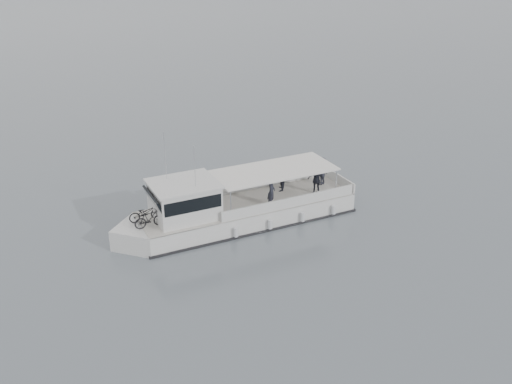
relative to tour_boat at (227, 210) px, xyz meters
name	(u,v)px	position (x,y,z in m)	size (l,w,h in m)	color
ground	(338,217)	(5.76, -1.67, -0.91)	(1400.00, 1400.00, 0.00)	slate
tour_boat	(227,210)	(0.00, 0.00, 0.00)	(13.20, 3.52, 5.52)	silver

